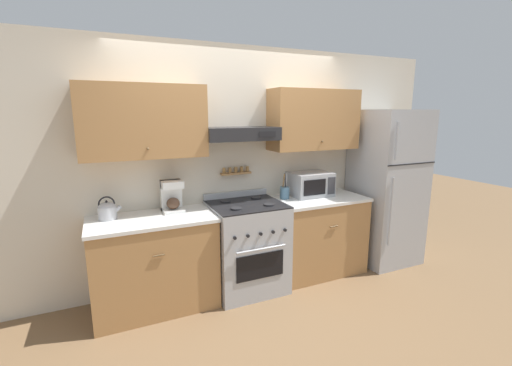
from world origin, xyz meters
The scene contains 10 objects.
ground_plane centered at (0.00, 0.00, 0.00)m, with size 16.00×16.00×0.00m, color brown.
wall_back centered at (-0.02, 0.60, 1.44)m, with size 5.20×0.46×2.55m.
counter_left centered at (-0.94, 0.32, 0.45)m, with size 1.14×0.64×0.90m.
counter_right centered at (0.91, 0.32, 0.45)m, with size 1.07×0.64×0.90m.
stove_range centered at (0.00, 0.29, 0.47)m, with size 0.74×0.70×1.00m.
refrigerator centered at (1.88, 0.26, 0.94)m, with size 0.73×0.73×1.89m.
tea_kettle centered at (-1.31, 0.44, 0.99)m, with size 0.21×0.16×0.21m.
coffee_maker centered at (-0.72, 0.46, 1.05)m, with size 0.20×0.22×0.31m.
microwave centered at (0.87, 0.45, 1.04)m, with size 0.47×0.38×0.27m.
utensil_crock centered at (0.53, 0.44, 0.98)m, with size 0.11×0.11×0.29m.
Camera 1 is at (-1.32, -2.85, 1.86)m, focal length 24.00 mm.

